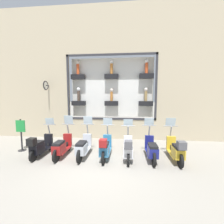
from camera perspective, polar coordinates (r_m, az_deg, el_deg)
name	(u,v)px	position (r m, az deg, el deg)	size (l,w,h in m)	color
ground_plane	(102,164)	(6.06, -3.87, -19.12)	(120.00, 120.00, 0.00)	gray
building_facade	(111,73)	(9.16, -0.28, 14.57)	(1.19, 36.00, 7.75)	tan
scooter_yellow_0	(176,150)	(6.54, 23.23, -13.16)	(1.80, 0.61, 1.62)	black
scooter_navy_1	(151,150)	(6.40, 14.81, -13.65)	(1.81, 0.61, 1.60)	black
scooter_white_2	(128,149)	(6.24, 6.17, -13.81)	(1.79, 0.60, 1.54)	black
scooter_teal_3	(105,148)	(6.30, -2.61, -13.43)	(1.80, 0.61, 1.58)	black
scooter_silver_4	(83,147)	(6.56, -10.85, -13.01)	(1.81, 0.60, 1.65)	black
scooter_red_5	(62,147)	(6.87, -18.54, -12.39)	(1.80, 0.61, 1.67)	black
scooter_black_6	(40,146)	(7.23, -25.71, -11.61)	(1.79, 0.61, 1.54)	black
shop_sign_post	(21,134)	(8.30, -31.32, -7.17)	(0.36, 0.45, 1.51)	#232326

